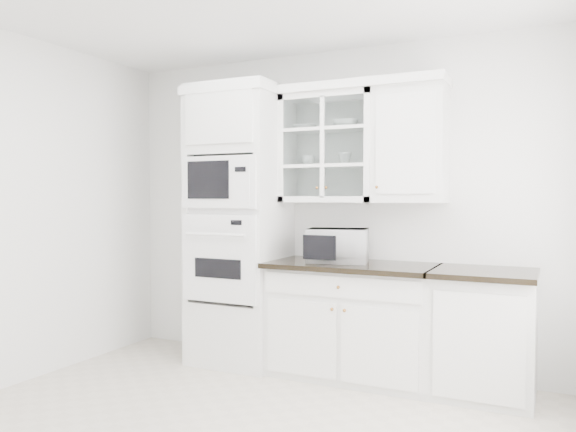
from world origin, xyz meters
The scene contains 12 objects.
room_shell centered at (0.00, 0.43, 1.78)m, with size 4.00×3.50×2.70m.
oven_column centered at (-0.75, 1.42, 1.20)m, with size 0.76×0.68×2.40m.
base_cabinet_run centered at (0.28, 1.45, 0.46)m, with size 1.32×0.67×0.92m.
extra_base_cabinet centered at (1.28, 1.45, 0.46)m, with size 0.72×0.67×0.92m.
upper_cabinet_glass centered at (0.03, 1.58, 1.85)m, with size 0.80×0.33×0.90m.
upper_cabinet_solid centered at (0.71, 1.58, 1.85)m, with size 0.55×0.33×0.90m, color white.
crown_molding centered at (-0.07, 1.56, 2.33)m, with size 2.14×0.38×0.07m, color white.
countertop_microwave centered at (0.16, 1.43, 1.06)m, with size 0.47×0.39×0.27m, color white.
bowl_a centered at (-0.20, 1.58, 2.03)m, with size 0.19×0.19×0.05m, color white.
bowl_b centered at (0.17, 1.57, 2.04)m, with size 0.21×0.21×0.06m, color white.
cup_a centered at (-0.16, 1.58, 1.75)m, with size 0.11×0.11×0.08m, color white.
cup_b centered at (0.16, 1.59, 1.76)m, with size 0.11×0.11×0.10m, color white.
Camera 1 is at (1.75, -2.79, 1.45)m, focal length 35.00 mm.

